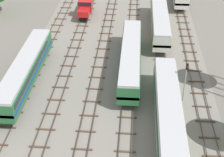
{
  "coord_description": "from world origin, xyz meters",
  "views": [
    {
      "loc": [
        3.13,
        -0.16,
        28.15
      ],
      "look_at": [
        0.0,
        41.16,
        1.5
      ],
      "focal_mm": 56.74,
      "sensor_mm": 36.0,
      "label": 1
    }
  ],
  "objects_px": {
    "diesel_railcar_centre_right_nearest": "(169,111)",
    "diesel_railcar_centre_mid": "(131,57)",
    "signal_post_nearest": "(186,77)",
    "diesel_railcar_far_left_near": "(25,69)",
    "diesel_railcar_centre_right_midfar": "(160,19)",
    "shunter_loco_left_far": "(86,6)"
  },
  "relations": [
    {
      "from": "diesel_railcar_far_left_near",
      "to": "diesel_railcar_centre_right_midfar",
      "type": "xyz_separation_m",
      "value": [
        19.35,
        19.08,
        0.0
      ]
    },
    {
      "from": "diesel_railcar_far_left_near",
      "to": "shunter_loco_left_far",
      "type": "height_order",
      "value": "diesel_railcar_far_left_near"
    },
    {
      "from": "diesel_railcar_centre_right_nearest",
      "to": "diesel_railcar_centre_mid",
      "type": "relative_size",
      "value": 1.0
    },
    {
      "from": "diesel_railcar_centre_right_nearest",
      "to": "signal_post_nearest",
      "type": "xyz_separation_m",
      "value": [
        2.42,
        5.74,
        1.12
      ]
    },
    {
      "from": "diesel_railcar_centre_right_midfar",
      "to": "shunter_loco_left_far",
      "type": "relative_size",
      "value": 2.42
    },
    {
      "from": "diesel_railcar_centre_right_midfar",
      "to": "shunter_loco_left_far",
      "type": "distance_m",
      "value": 16.05
    },
    {
      "from": "diesel_railcar_centre_right_midfar",
      "to": "shunter_loco_left_far",
      "type": "bearing_deg",
      "value": 154.79
    },
    {
      "from": "diesel_railcar_centre_right_nearest",
      "to": "diesel_railcar_centre_mid",
      "type": "bearing_deg",
      "value": 111.0
    },
    {
      "from": "diesel_railcar_centre_right_midfar",
      "to": "signal_post_nearest",
      "type": "height_order",
      "value": "signal_post_nearest"
    },
    {
      "from": "diesel_railcar_far_left_near",
      "to": "signal_post_nearest",
      "type": "distance_m",
      "value": 21.9
    },
    {
      "from": "diesel_railcar_centre_mid",
      "to": "signal_post_nearest",
      "type": "bearing_deg",
      "value": -43.38
    },
    {
      "from": "diesel_railcar_centre_right_nearest",
      "to": "diesel_railcar_centre_mid",
      "type": "distance_m",
      "value": 13.49
    },
    {
      "from": "diesel_railcar_centre_mid",
      "to": "signal_post_nearest",
      "type": "relative_size",
      "value": 3.47
    },
    {
      "from": "signal_post_nearest",
      "to": "diesel_railcar_far_left_near",
      "type": "bearing_deg",
      "value": 174.25
    },
    {
      "from": "shunter_loco_left_far",
      "to": "diesel_railcar_far_left_near",
      "type": "bearing_deg",
      "value": -100.57
    },
    {
      "from": "diesel_railcar_centre_mid",
      "to": "diesel_railcar_far_left_near",
      "type": "bearing_deg",
      "value": -162.19
    },
    {
      "from": "diesel_railcar_far_left_near",
      "to": "signal_post_nearest",
      "type": "bearing_deg",
      "value": -5.75
    },
    {
      "from": "diesel_railcar_centre_mid",
      "to": "diesel_railcar_centre_right_midfar",
      "type": "distance_m",
      "value": 15.21
    },
    {
      "from": "diesel_railcar_centre_mid",
      "to": "shunter_loco_left_far",
      "type": "relative_size",
      "value": 2.42
    },
    {
      "from": "diesel_railcar_centre_right_nearest",
      "to": "diesel_railcar_centre_right_midfar",
      "type": "xyz_separation_m",
      "value": [
        0.0,
        27.01,
        0.0
      ]
    },
    {
      "from": "shunter_loco_left_far",
      "to": "signal_post_nearest",
      "type": "xyz_separation_m",
      "value": [
        16.93,
        -28.1,
        1.71
      ]
    },
    {
      "from": "diesel_railcar_far_left_near",
      "to": "shunter_loco_left_far",
      "type": "relative_size",
      "value": 2.42
    }
  ]
}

